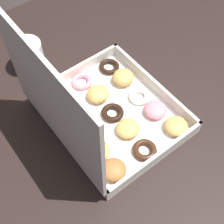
% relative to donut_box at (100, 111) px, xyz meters
% --- Properties ---
extents(ground_plane, '(8.00, 8.00, 0.00)m').
position_rel_donut_box_xyz_m(ground_plane, '(-0.04, -0.13, -0.77)').
color(ground_plane, '#2D2826').
extents(dining_table, '(1.13, 1.02, 0.72)m').
position_rel_donut_box_xyz_m(dining_table, '(-0.04, -0.13, -0.14)').
color(dining_table, black).
rests_on(dining_table, ground_plane).
extents(donut_box, '(0.33, 0.28, 0.31)m').
position_rel_donut_box_xyz_m(donut_box, '(0.00, 0.00, 0.00)').
color(donut_box, white).
rests_on(donut_box, dining_table).
extents(coffee_mug, '(0.08, 0.08, 0.08)m').
position_rel_donut_box_xyz_m(coffee_mug, '(0.27, 0.04, -0.02)').
color(coffee_mug, white).
rests_on(coffee_mug, dining_table).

